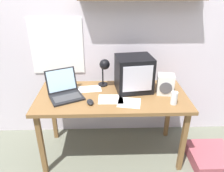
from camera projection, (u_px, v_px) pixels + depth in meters
The scene contains 13 objects.
ground_plane at pixel (112, 151), 2.49m from camera, with size 12.00×12.00×0.00m, color #626556.
back_wall at pixel (111, 26), 2.31m from camera, with size 5.60×0.24×2.60m.
corner_desk at pixel (112, 101), 2.20m from camera, with size 1.49×0.67×0.73m.
crt_monitor at pixel (134, 74), 2.20m from camera, with size 0.38×0.34×0.36m.
laptop at pixel (64, 90), 2.14m from camera, with size 0.40×0.41×0.24m.
desk_lamp at pixel (104, 67), 2.23m from camera, with size 0.13×0.16×0.31m.
juice_glass at pixel (174, 99), 1.99m from camera, with size 0.06×0.06×0.12m.
space_heater at pixel (165, 84), 2.15m from camera, with size 0.18×0.16×0.20m.
computer_mouse at pixel (90, 102), 2.01m from camera, with size 0.08×0.12×0.03m.
printed_handout at pixel (129, 103), 2.03m from camera, with size 0.24×0.22×0.00m.
loose_paper_near_laptop at pixel (90, 89), 2.28m from camera, with size 0.26×0.18×0.00m.
open_notebook at pixel (111, 99), 2.09m from camera, with size 0.24×0.19×0.00m.
floor_cushion at pixel (211, 157), 2.32m from camera, with size 0.44×0.44×0.13m.
Camera 1 is at (-0.06, -1.90, 1.77)m, focal length 35.00 mm.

